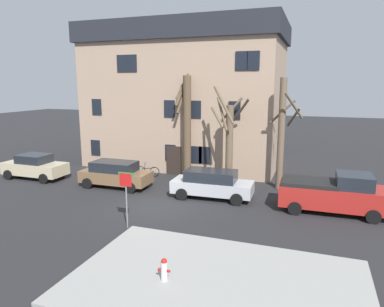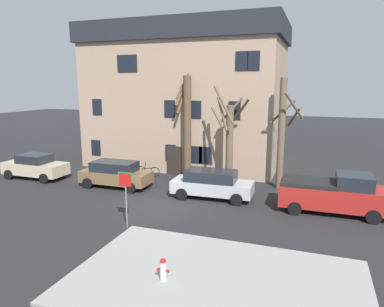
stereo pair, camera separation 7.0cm
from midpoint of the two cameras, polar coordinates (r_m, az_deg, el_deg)
name	(u,v)px [view 1 (the left image)]	position (r m, az deg, el deg)	size (l,w,h in m)	color
ground_plane	(154,206)	(19.38, -6.23, -8.53)	(120.00, 120.00, 0.00)	#262628
sidewalk_slab	(217,281)	(12.49, 3.92, -19.99)	(9.78, 6.14, 0.12)	#999993
building_main	(186,95)	(29.17, -0.98, 9.42)	(15.51, 8.80, 11.11)	tan
tree_bare_near	(187,124)	(24.32, -0.89, 4.87)	(2.42, 1.95, 7.38)	brown
tree_bare_mid	(229,139)	(22.45, 5.91, 2.32)	(2.56, 2.55, 6.43)	brown
tree_bare_far	(282,132)	(22.40, 14.31, 3.36)	(2.06, 2.34, 6.91)	brown
car_beige_sedan	(35,166)	(26.97, -24.21, -1.92)	(4.50, 2.02, 1.71)	#C6B793
car_brown_wagon	(115,174)	(23.10, -12.41, -3.22)	(4.53, 2.07, 1.67)	brown
car_silver_wagon	(212,184)	(20.42, 3.15, -4.90)	(4.71, 2.11, 1.65)	#B7BABF
pickup_truck_red	(334,193)	(19.51, 21.93, -6.02)	(5.31, 2.30, 2.10)	#AD231E
fire_hydrant	(164,269)	(12.24, -4.72, -18.19)	(0.42, 0.22, 0.78)	silver
street_sign_pole	(126,189)	(16.25, -10.79, -5.72)	(0.76, 0.07, 2.63)	slate
bicycle_leaning	(148,171)	(25.48, -7.28, -2.86)	(1.74, 0.27, 1.03)	black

